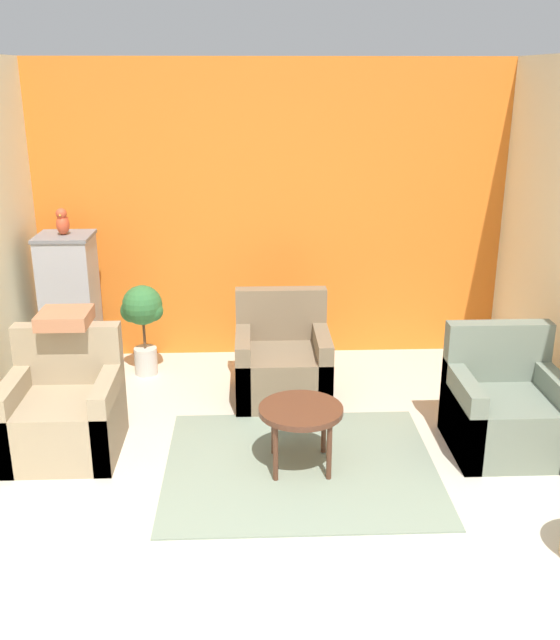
{
  "coord_description": "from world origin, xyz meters",
  "views": [
    {
      "loc": [
        -0.2,
        -2.85,
        2.56
      ],
      "look_at": [
        0.0,
        1.82,
        0.95
      ],
      "focal_mm": 40.0,
      "sensor_mm": 36.0,
      "label": 1
    }
  ],
  "objects_px": {
    "birdcage": "(71,307)",
    "armchair_left": "(65,414)",
    "armchair_right": "(505,411)",
    "potted_plant": "(143,315)",
    "coffee_table": "(301,414)",
    "armchair_middle": "(282,365)",
    "parrot": "(63,222)"
  },
  "relations": [
    {
      "from": "armchair_left",
      "to": "birdcage",
      "type": "height_order",
      "value": "birdcage"
    },
    {
      "from": "potted_plant",
      "to": "armchair_middle",
      "type": "bearing_deg",
      "value": -23.88
    },
    {
      "from": "armchair_right",
      "to": "potted_plant",
      "type": "height_order",
      "value": "armchair_right"
    },
    {
      "from": "armchair_left",
      "to": "armchair_middle",
      "type": "relative_size",
      "value": 1.0
    },
    {
      "from": "parrot",
      "to": "armchair_left",
      "type": "bearing_deg",
      "value": -80.03
    },
    {
      "from": "armchair_middle",
      "to": "potted_plant",
      "type": "height_order",
      "value": "armchair_middle"
    },
    {
      "from": "parrot",
      "to": "potted_plant",
      "type": "height_order",
      "value": "parrot"
    },
    {
      "from": "armchair_left",
      "to": "armchair_right",
      "type": "bearing_deg",
      "value": -1.58
    },
    {
      "from": "armchair_middle",
      "to": "parrot",
      "type": "bearing_deg",
      "value": 163.25
    },
    {
      "from": "armchair_right",
      "to": "birdcage",
      "type": "bearing_deg",
      "value": 156.33
    },
    {
      "from": "birdcage",
      "to": "armchair_left",
      "type": "bearing_deg",
      "value": -80.02
    },
    {
      "from": "birdcage",
      "to": "parrot",
      "type": "distance_m",
      "value": 0.75
    },
    {
      "from": "armchair_left",
      "to": "potted_plant",
      "type": "height_order",
      "value": "armchair_left"
    },
    {
      "from": "armchair_left",
      "to": "parrot",
      "type": "height_order",
      "value": "parrot"
    },
    {
      "from": "parrot",
      "to": "armchair_right",
      "type": "bearing_deg",
      "value": -23.7
    },
    {
      "from": "armchair_left",
      "to": "armchair_right",
      "type": "distance_m",
      "value": 3.14
    },
    {
      "from": "armchair_right",
      "to": "coffee_table",
      "type": "bearing_deg",
      "value": -171.63
    },
    {
      "from": "armchair_left",
      "to": "birdcage",
      "type": "xyz_separation_m",
      "value": [
        -0.25,
        1.39,
        0.35
      ]
    },
    {
      "from": "coffee_table",
      "to": "armchair_left",
      "type": "relative_size",
      "value": 0.66
    },
    {
      "from": "birdcage",
      "to": "parrot",
      "type": "xyz_separation_m",
      "value": [
        -0.0,
        0.0,
        0.75
      ]
    },
    {
      "from": "armchair_right",
      "to": "armchair_left",
      "type": "bearing_deg",
      "value": 178.42
    },
    {
      "from": "potted_plant",
      "to": "armchair_left",
      "type": "bearing_deg",
      "value": -105.13
    },
    {
      "from": "armchair_left",
      "to": "armchair_right",
      "type": "height_order",
      "value": "same"
    },
    {
      "from": "birdcage",
      "to": "potted_plant",
      "type": "distance_m",
      "value": 0.62
    },
    {
      "from": "parrot",
      "to": "coffee_table",
      "type": "bearing_deg",
      "value": -41.79
    },
    {
      "from": "armchair_left",
      "to": "parrot",
      "type": "xyz_separation_m",
      "value": [
        -0.25,
        1.4,
        1.1
      ]
    },
    {
      "from": "armchair_middle",
      "to": "coffee_table",
      "type": "bearing_deg",
      "value": -86.42
    },
    {
      "from": "armchair_middle",
      "to": "armchair_right",
      "type": "bearing_deg",
      "value": -31.05
    },
    {
      "from": "armchair_right",
      "to": "potted_plant",
      "type": "distance_m",
      "value": 3.14
    },
    {
      "from": "armchair_right",
      "to": "armchair_middle",
      "type": "xyz_separation_m",
      "value": [
        -1.55,
        0.93,
        0.0
      ]
    },
    {
      "from": "armchair_left",
      "to": "armchair_middle",
      "type": "xyz_separation_m",
      "value": [
        1.59,
        0.85,
        0.0
      ]
    },
    {
      "from": "coffee_table",
      "to": "potted_plant",
      "type": "xyz_separation_m",
      "value": [
        -1.28,
        1.69,
        0.16
      ]
    }
  ]
}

